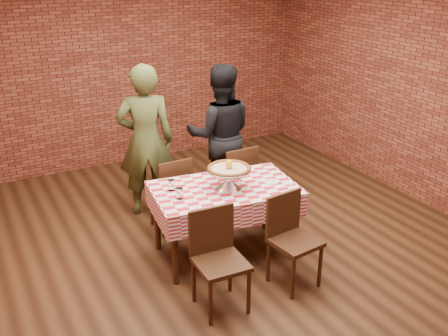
{
  "coord_description": "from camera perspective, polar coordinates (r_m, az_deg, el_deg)",
  "views": [
    {
      "loc": [
        -2.25,
        -4.11,
        2.88
      ],
      "look_at": [
        0.01,
        0.05,
        0.93
      ],
      "focal_mm": 41.55,
      "sensor_mm": 36.0,
      "label": 1
    }
  ],
  "objects": [
    {
      "name": "diner_black",
      "position": [
        6.31,
        -0.42,
        3.7
      ],
      "size": [
        1.03,
        0.93,
        1.72
      ],
      "primitive_type": "imported",
      "rotation": [
        0.0,
        0.0,
        2.74
      ],
      "color": "black",
      "rests_on": "ground"
    },
    {
      "name": "table",
      "position": [
        5.3,
        0.06,
        -5.89
      ],
      "size": [
        1.5,
        1.02,
        0.75
      ],
      "primitive_type": "cube",
      "rotation": [
        0.0,
        0.0,
        -0.13
      ],
      "color": "#3C2311",
      "rests_on": "ground"
    },
    {
      "name": "ground",
      "position": [
        5.5,
        0.16,
        -9.22
      ],
      "size": [
        6.0,
        6.0,
        0.0
      ],
      "primitive_type": "plane",
      "color": "black",
      "rests_on": "ground"
    },
    {
      "name": "water_glass_left",
      "position": [
        4.88,
        -4.91,
        -2.81
      ],
      "size": [
        0.08,
        0.08,
        0.11
      ],
      "primitive_type": "cylinder",
      "rotation": [
        0.0,
        0.0,
        -0.13
      ],
      "color": "white",
      "rests_on": "tablecloth"
    },
    {
      "name": "chair_near_left",
      "position": [
        4.49,
        -0.36,
        -10.47
      ],
      "size": [
        0.44,
        0.44,
        0.9
      ],
      "primitive_type": null,
      "rotation": [
        0.0,
        0.0,
        -0.05
      ],
      "color": "#3C2311",
      "rests_on": "ground"
    },
    {
      "name": "pizza",
      "position": [
        5.03,
        0.54,
        -0.11
      ],
      "size": [
        0.57,
        0.57,
        0.03
      ],
      "primitive_type": "cylinder",
      "rotation": [
        0.0,
        0.0,
        -0.47
      ],
      "color": "beige",
      "rests_on": "pizza_stand"
    },
    {
      "name": "sweetener_packet_b",
      "position": [
        5.24,
        7.38,
        -1.73
      ],
      "size": [
        0.05,
        0.04,
        0.0
      ],
      "primitive_type": "cube",
      "rotation": [
        0.0,
        0.0,
        0.05
      ],
      "color": "white",
      "rests_on": "tablecloth"
    },
    {
      "name": "condiment_caddy",
      "position": [
        5.36,
        -0.36,
        -0.22
      ],
      "size": [
        0.11,
        0.1,
        0.13
      ],
      "primitive_type": "cube",
      "rotation": [
        0.0,
        0.0,
        -0.23
      ],
      "color": "silver",
      "rests_on": "tablecloth"
    },
    {
      "name": "lemon",
      "position": [
        5.01,
        0.54,
        0.44
      ],
      "size": [
        0.09,
        0.09,
        0.09
      ],
      "primitive_type": "ellipsoid",
      "rotation": [
        0.0,
        0.0,
        -0.47
      ],
      "color": "yellow",
      "rests_on": "pizza"
    },
    {
      "name": "water_glass_right",
      "position": [
        5.07,
        -5.83,
        -1.87
      ],
      "size": [
        0.08,
        0.08,
        0.11
      ],
      "primitive_type": "cylinder",
      "rotation": [
        0.0,
        0.0,
        -0.13
      ],
      "color": "white",
      "rests_on": "tablecloth"
    },
    {
      "name": "back_wall",
      "position": [
        7.6,
        -10.93,
        11.11
      ],
      "size": [
        5.5,
        0.0,
        5.5
      ],
      "primitive_type": "plane",
      "rotation": [
        1.57,
        0.0,
        0.0
      ],
      "color": "maroon",
      "rests_on": "ground"
    },
    {
      "name": "tablecloth",
      "position": [
        5.18,
        0.06,
        -3.33
      ],
      "size": [
        1.54,
        1.06,
        0.24
      ],
      "primitive_type": null,
      "rotation": [
        0.0,
        0.0,
        -0.13
      ],
      "color": "red",
      "rests_on": "table"
    },
    {
      "name": "diner_olive",
      "position": [
        6.04,
        -8.61,
        2.95
      ],
      "size": [
        0.75,
        0.61,
        1.8
      ],
      "primitive_type": "imported",
      "rotation": [
        0.0,
        0.0,
        2.84
      ],
      "color": "#465027",
      "rests_on": "ground"
    },
    {
      "name": "chair_far_right",
      "position": [
        6.06,
        1.09,
        -1.35
      ],
      "size": [
        0.42,
        0.42,
        0.89
      ],
      "primitive_type": null,
      "rotation": [
        0.0,
        0.0,
        3.16
      ],
      "color": "#3C2311",
      "rests_on": "ground"
    },
    {
      "name": "side_plate",
      "position": [
        5.25,
        5.25,
        -1.53
      ],
      "size": [
        0.16,
        0.16,
        0.01
      ],
      "primitive_type": "cylinder",
      "rotation": [
        0.0,
        0.0,
        -0.13
      ],
      "color": "white",
      "rests_on": "tablecloth"
    },
    {
      "name": "pizza_stand",
      "position": [
        5.07,
        0.54,
        -1.2
      ],
      "size": [
        0.59,
        0.59,
        0.2
      ],
      "primitive_type": null,
      "rotation": [
        0.0,
        0.0,
        -0.47
      ],
      "color": "silver",
      "rests_on": "tablecloth"
    },
    {
      "name": "chair_near_right",
      "position": [
        4.84,
        7.84,
        -8.19
      ],
      "size": [
        0.45,
        0.45,
        0.88
      ],
      "primitive_type": null,
      "rotation": [
        0.0,
        0.0,
        0.12
      ],
      "color": "#3C2311",
      "rests_on": "ground"
    },
    {
      "name": "chair_far_left",
      "position": [
        5.8,
        -5.96,
        -2.7
      ],
      "size": [
        0.41,
        0.41,
        0.87
      ],
      "primitive_type": null,
      "rotation": [
        0.0,
        0.0,
        3.18
      ],
      "color": "#3C2311",
      "rests_on": "ground"
    },
    {
      "name": "sweetener_packet_a",
      "position": [
        5.23,
        6.9,
        -1.76
      ],
      "size": [
        0.05,
        0.04,
        0.0
      ],
      "primitive_type": "cube",
      "rotation": [
        0.0,
        0.0,
        0.09
      ],
      "color": "white",
      "rests_on": "tablecloth"
    }
  ]
}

